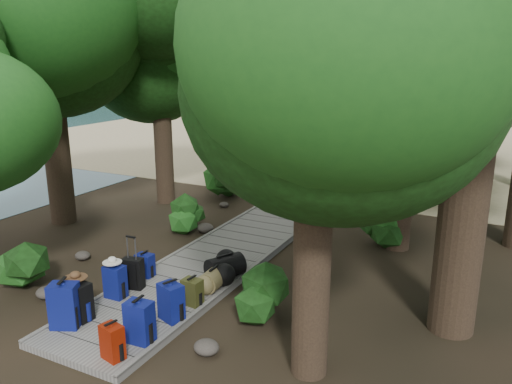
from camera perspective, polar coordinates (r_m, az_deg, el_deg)
The scene contains 48 objects.
ground at distance 11.80m, azimuth -2.81°, elevation -6.90°, with size 120.00×120.00×0.00m, color #2F2317.
sand_beach at distance 26.44m, azimuth 14.59°, elevation 5.04°, with size 40.00×22.00×0.02m, color tan.
water_bay at distance 51.09m, azimuth -20.77°, elevation 9.21°, with size 50.00×60.00×0.02m, color #2B5059.
distant_hill at distance 73.41m, azimuth -11.76°, elevation 11.37°, with size 32.00×16.00×12.00m, color black.
boardwalk at distance 12.60m, azimuth -0.56°, elevation -5.13°, with size 2.00×12.00×0.12m, color gray.
backpack_left_a at distance 8.90m, azimuth -21.06°, elevation -11.78°, with size 0.45×0.32×0.85m, color navy, non-canonical shape.
backpack_left_b at distance 9.08m, azimuth -19.55°, elevation -11.49°, with size 0.40×0.28×0.73m, color black, non-canonical shape.
backpack_left_c at distance 9.67m, azimuth -15.81°, elevation -9.65°, with size 0.37×0.26×0.68m, color navy, non-canonical shape.
backpack_left_d at distance 10.44m, azimuth -12.58°, elevation -8.03°, with size 0.34×0.25×0.52m, color navy, non-canonical shape.
backpack_right_a at distance 7.90m, azimuth -16.11°, elevation -15.97°, with size 0.33×0.24×0.59m, color #921701, non-canonical shape.
backpack_right_b at distance 8.17m, azimuth -13.18°, elevation -14.04°, with size 0.42×0.29×0.75m, color navy, non-canonical shape.
backpack_right_c at distance 8.70m, azimuth -9.69°, elevation -12.07°, with size 0.42×0.30×0.71m, color navy, non-canonical shape.
backpack_right_d at distance 9.17m, azimuth -7.31°, elevation -11.11°, with size 0.35×0.25×0.53m, color #3A3918, non-canonical shape.
duffel_right_khaki at distance 9.73m, azimuth -4.85°, elevation -9.86°, with size 0.40×0.60×0.40m, color olive, non-canonical shape.
duffel_right_black at distance 10.15m, azimuth -3.54°, elevation -8.53°, with size 0.47×0.74×0.47m, color black, non-canonical shape.
suitcase_on_boardwalk at distance 9.96m, azimuth -13.86°, elevation -9.02°, with size 0.39×0.21×0.61m, color black, non-canonical shape.
lone_suitcase_on_sand at distance 18.55m, azimuth 10.63°, elevation 2.22°, with size 0.44×0.25×0.69m, color black, non-canonical shape.
hat_brown at distance 8.97m, azimuth -19.97°, elevation -8.86°, with size 0.39×0.39×0.12m, color #51351E, non-canonical shape.
hat_white at distance 9.53m, azimuth -16.13°, elevation -7.41°, with size 0.35×0.35×0.12m, color silver, non-canonical shape.
kayak at distance 21.94m, azimuth 3.73°, elevation 3.99°, with size 0.76×3.48×0.35m, color #9D2B0D.
sun_lounger at distance 20.29m, azimuth 18.73°, elevation 2.60°, with size 0.56×1.74×0.56m, color silver, non-canonical shape.
tree_right_a at distance 6.42m, azimuth 6.96°, elevation 9.16°, with size 4.52×4.52×7.53m, color black, non-canonical shape.
tree_right_c at distance 11.73m, azimuth 17.23°, elevation 13.07°, with size 4.78×4.78×8.27m, color black, non-canonical shape.
tree_right_e at distance 16.21m, azimuth 24.19°, elevation 14.45°, with size 5.10×5.10×9.18m, color black, non-canonical shape.
tree_left_b at distance 14.24m, azimuth -22.95°, elevation 15.62°, with size 5.36×5.36×9.66m, color black, non-canonical shape.
tree_left_c at distance 15.43m, azimuth -10.93°, elevation 13.32°, with size 4.60×4.60×8.01m, color black, non-canonical shape.
tree_back_a at distance 25.52m, azimuth 11.32°, elevation 14.78°, with size 5.07×5.07×8.78m, color black, non-canonical shape.
tree_back_b at distance 26.46m, azimuth 18.82°, elevation 16.19°, with size 5.90×5.90×10.53m, color black, non-canonical shape.
tree_back_c at distance 24.89m, azimuth 25.45°, elevation 13.98°, with size 5.04×5.04×9.07m, color black, non-canonical shape.
tree_back_d at distance 26.05m, azimuth 1.24°, elevation 13.65°, with size 4.50×4.50×7.50m, color black, non-canonical shape.
palm_right_a at distance 16.25m, azimuth 18.77°, elevation 13.55°, with size 4.92×4.92×8.38m, color #164011, non-canonical shape.
palm_right_b at distance 19.94m, azimuth 25.85°, elevation 14.17°, with size 4.75×4.75×9.18m, color #164011, non-canonical shape.
palm_right_c at distance 22.66m, azimuth 18.23°, elevation 12.13°, with size 4.43×4.43×7.05m, color #164011, non-canonical shape.
palm_left_a at distance 18.57m, azimuth -4.81°, elevation 12.69°, with size 4.59×4.59×7.30m, color #164011, non-canonical shape.
rock_left_a at distance 10.42m, azimuth -22.81°, elevation -10.55°, with size 0.41×0.37×0.23m, color #4C473F, non-canonical shape.
rock_left_b at distance 12.00m, azimuth -19.21°, elevation -6.87°, with size 0.35×0.32×0.19m, color #4C473F, non-canonical shape.
rock_left_c at distance 13.09m, azimuth -5.82°, elevation -4.11°, with size 0.45×0.41×0.25m, color #4C473F, non-canonical shape.
rock_left_d at distance 15.25m, azimuth -3.66°, elevation -1.44°, with size 0.29×0.26×0.16m, color #4C473F, non-canonical shape.
rock_right_a at distance 8.07m, azimuth -5.68°, elevation -17.24°, with size 0.41×0.37×0.22m, color #4C473F, non-canonical shape.
rock_right_b at distance 10.09m, azimuth 5.90°, elevation -10.12°, with size 0.48×0.43×0.26m, color #4C473F, non-canonical shape.
rock_right_c at distance 12.45m, azimuth 7.45°, elevation -5.41°, with size 0.29×0.26×0.16m, color #4C473F, non-canonical shape.
rock_right_d at distance 13.97m, azimuth 16.09°, elevation -3.34°, with size 0.50×0.45×0.27m, color #4C473F, non-canonical shape.
shrub_left_a at distance 10.86m, azimuth -24.91°, elevation -7.45°, with size 1.14×1.14×1.02m, color #1C5318, non-canonical shape.
shrub_left_b at distance 13.11m, azimuth -7.53°, elevation -2.76°, with size 0.95×0.95×0.85m, color #1C5318, non-canonical shape.
shrub_left_c at distance 16.34m, azimuth -3.64°, elevation 1.55°, with size 1.32×1.32×1.19m, color #1C5318, non-canonical shape.
shrub_right_a at distance 8.78m, azimuth 0.00°, elevation -11.59°, with size 1.06×1.06×0.95m, color #1C5318, non-canonical shape.
shrub_right_b at distance 12.47m, azimuth 14.16°, elevation -3.61°, with size 1.14×1.14×1.03m, color #1C5318, non-canonical shape.
shrub_right_c at distance 15.91m, azimuth 13.51°, elevation 0.11°, with size 0.92×0.92×0.83m, color #1C5318, non-canonical shape.
Camera 1 is at (5.43, -9.49, 4.42)m, focal length 35.00 mm.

